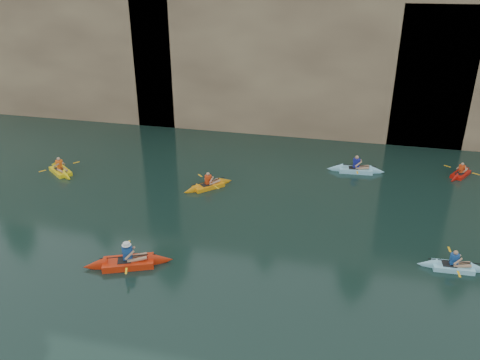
% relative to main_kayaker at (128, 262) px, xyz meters
% --- Properties ---
extents(ground, '(160.00, 160.00, 0.00)m').
position_rel_main_kayaker_xyz_m(ground, '(2.11, -3.32, -0.18)').
color(ground, black).
rests_on(ground, ground).
extents(cliff, '(70.00, 16.00, 12.00)m').
position_rel_main_kayaker_xyz_m(cliff, '(2.11, 26.68, 5.82)').
color(cliff, tan).
rests_on(cliff, ground).
extents(cliff_slab_west, '(26.00, 2.40, 10.56)m').
position_rel_main_kayaker_xyz_m(cliff_slab_west, '(-17.89, 19.28, 5.10)').
color(cliff_slab_west, tan).
rests_on(cliff_slab_west, ground).
extents(cliff_slab_center, '(24.00, 2.40, 11.40)m').
position_rel_main_kayaker_xyz_m(cliff_slab_center, '(4.11, 19.28, 5.52)').
color(cliff_slab_center, tan).
rests_on(cliff_slab_center, ground).
extents(sea_cave_west, '(4.50, 1.00, 4.00)m').
position_rel_main_kayaker_xyz_m(sea_cave_west, '(-15.89, 18.63, 1.82)').
color(sea_cave_west, black).
rests_on(sea_cave_west, ground).
extents(sea_cave_center, '(3.50, 1.00, 3.20)m').
position_rel_main_kayaker_xyz_m(sea_cave_center, '(-1.89, 18.63, 1.42)').
color(sea_cave_center, black).
rests_on(sea_cave_center, ground).
extents(sea_cave_east, '(5.00, 1.00, 4.50)m').
position_rel_main_kayaker_xyz_m(sea_cave_east, '(12.11, 18.63, 2.07)').
color(sea_cave_east, black).
rests_on(sea_cave_east, ground).
extents(main_kayaker, '(3.76, 2.34, 1.39)m').
position_rel_main_kayaker_xyz_m(main_kayaker, '(0.00, 0.00, 0.00)').
color(main_kayaker, red).
rests_on(main_kayaker, ground).
extents(kayaker_orange, '(2.67, 2.75, 1.19)m').
position_rel_main_kayaker_xyz_m(kayaker_orange, '(0.97, 8.15, -0.04)').
color(kayaker_orange, orange).
rests_on(kayaker_orange, ground).
extents(kayaker_ltblue_near, '(2.88, 2.24, 1.12)m').
position_rel_main_kayaker_xyz_m(kayaker_ltblue_near, '(13.20, 2.98, -0.04)').
color(kayaker_ltblue_near, '#98E6FF').
rests_on(kayaker_ltblue_near, ground).
extents(kayaker_red_far, '(2.00, 2.79, 1.05)m').
position_rel_main_kayaker_xyz_m(kayaker_red_far, '(15.26, 13.42, -0.05)').
color(kayaker_red_far, red).
rests_on(kayaker_red_far, ground).
extents(kayaker_yellow, '(2.96, 2.47, 1.28)m').
position_rel_main_kayaker_xyz_m(kayaker_yellow, '(-8.45, 8.03, -0.03)').
color(kayaker_yellow, yellow).
rests_on(kayaker_yellow, ground).
extents(kayaker_ltblue_mid, '(3.55, 2.60, 1.34)m').
position_rel_main_kayaker_xyz_m(kayaker_ltblue_mid, '(9.09, 12.49, -0.02)').
color(kayaker_ltblue_mid, '#98E4FF').
rests_on(kayaker_ltblue_mid, ground).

